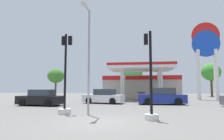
% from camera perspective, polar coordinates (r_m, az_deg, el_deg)
% --- Properties ---
extents(ground_plane, '(90.00, 90.00, 0.00)m').
position_cam_1_polar(ground_plane, '(9.63, -3.72, -14.94)').
color(ground_plane, slate).
rests_on(ground_plane, ground).
extents(gas_station, '(11.71, 11.99, 4.55)m').
position_cam_1_polar(gas_station, '(30.80, 8.54, -4.26)').
color(gas_station, '#ADA89E').
rests_on(gas_station, ground).
extents(station_pole_sign, '(3.59, 0.56, 10.37)m').
position_cam_1_polar(station_pole_sign, '(28.82, 25.94, 4.99)').
color(station_pole_sign, white).
rests_on(station_pole_sign, ground).
extents(car_0, '(4.57, 2.26, 1.60)m').
position_cam_1_polar(car_0, '(19.58, 14.38, -7.65)').
color(car_0, black).
rests_on(car_0, ground).
extents(car_1, '(4.17, 2.09, 1.45)m').
position_cam_1_polar(car_1, '(18.86, -20.21, -7.81)').
color(car_1, black).
rests_on(car_1, ground).
extents(car_2, '(4.35, 2.43, 1.47)m').
position_cam_1_polar(car_2, '(20.15, -2.44, -7.89)').
color(car_2, black).
rests_on(car_2, ground).
extents(traffic_signal_0, '(0.82, 0.82, 5.04)m').
position_cam_1_polar(traffic_signal_0, '(12.53, -13.61, -5.16)').
color(traffic_signal_0, silver).
rests_on(traffic_signal_0, ground).
extents(traffic_signal_1, '(0.71, 0.71, 4.57)m').
position_cam_1_polar(traffic_signal_1, '(10.12, 11.28, -6.53)').
color(traffic_signal_1, silver).
rests_on(traffic_signal_1, ground).
extents(tree_0, '(3.28, 3.28, 5.30)m').
position_cam_1_polar(tree_0, '(40.01, -16.16, -1.71)').
color(tree_0, brown).
rests_on(tree_0, ground).
extents(tree_1, '(4.12, 4.12, 6.00)m').
position_cam_1_polar(tree_1, '(36.20, 5.68, -0.88)').
color(tree_1, brown).
rests_on(tree_1, ground).
extents(tree_2, '(3.30, 3.30, 5.95)m').
position_cam_1_polar(tree_2, '(38.91, 27.09, -0.57)').
color(tree_2, brown).
rests_on(tree_2, ground).
extents(corner_streetlamp, '(0.24, 1.48, 6.43)m').
position_cam_1_polar(corner_streetlamp, '(11.75, -7.08, 6.00)').
color(corner_streetlamp, gray).
rests_on(corner_streetlamp, ground).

